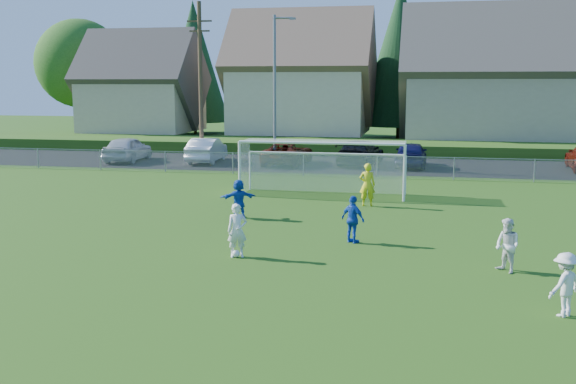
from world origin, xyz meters
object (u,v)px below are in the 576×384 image
player_white_b (507,246)px  car_c (287,153)px  car_a (128,149)px  soccer_goal (324,159)px  player_blue_a (353,219)px  car_d (360,153)px  car_e (411,154)px  goalkeeper (367,185)px  player_blue_b (239,199)px  player_white_a (237,231)px  soccer_ball (236,254)px  player_white_c (565,285)px  car_b (207,150)px

player_white_b → car_c: 24.75m
car_a → soccer_goal: (14.34, -10.37, 0.82)m
player_blue_a → car_c: 20.76m
car_d → car_e: (3.09, -0.51, 0.02)m
player_white_b → goalkeeper: (-4.52, 9.11, 0.16)m
player_blue_a → car_c: bearing=-38.7°
player_blue_a → car_c: (-6.19, 19.82, -0.06)m
player_blue_b → player_white_a: bearing=78.4°
goalkeeper → car_c: 14.59m
car_c → soccer_goal: size_ratio=0.68×
soccer_ball → player_white_c: 9.06m
car_e → car_a: bearing=3.2°
player_white_c → car_a: size_ratio=0.30×
player_blue_a → car_e: bearing=-59.9°
player_white_a → car_d: (1.37, 23.00, -0.03)m
soccer_ball → soccer_goal: size_ratio=0.03×
player_white_a → car_b: size_ratio=0.34×
goalkeeper → car_e: (1.46, 13.50, -0.12)m
player_white_b → soccer_ball: bearing=-128.2°
car_d → player_blue_a: bearing=102.7°
soccer_ball → player_white_b: (7.56, -0.05, 0.62)m
player_blue_b → car_d: (2.90, 17.41, 0.03)m
player_white_a → car_e: 22.93m
goalkeeper → car_c: size_ratio=0.35×
goalkeeper → player_white_a: bearing=69.1°
soccer_ball → goalkeeper: bearing=71.5°
soccer_ball → player_blue_b: player_blue_b is taller
car_b → car_e: size_ratio=1.03×
player_white_a → car_d: player_white_a is taller
player_blue_a → car_a: 25.59m
car_b → car_d: (9.73, 0.61, -0.02)m
player_blue_b → car_b: car_b is taller
car_d → player_white_a: bearing=94.4°
soccer_ball → player_white_b: size_ratio=0.15×
soccer_ball → car_e: 23.00m
car_d → soccer_ball: bearing=94.3°
soccer_goal → car_a: bearing=144.1°
player_white_a → player_white_b: (7.53, -0.11, -0.06)m
player_white_c → goalkeeper: (-5.35, 12.43, 0.18)m
player_white_c → car_b: size_ratio=0.30×
player_white_a → car_e: size_ratio=0.35×
player_white_c → player_white_a: bearing=-65.3°
player_white_c → player_blue_b: (-9.89, 9.03, 0.02)m
player_white_a → car_a: 25.72m
player_white_b → car_a: car_a is taller
car_a → car_e: bearing=179.3°
car_e → car_d: bearing=-8.1°
soccer_goal → player_white_c: bearing=-63.2°
player_blue_b → car_d: size_ratio=0.28×
goalkeeper → car_a: 20.96m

